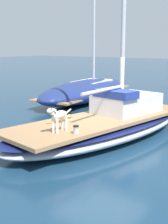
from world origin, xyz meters
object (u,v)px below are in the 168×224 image
Objects in this scene: dog_white at (58,116)px; coiled_rope at (67,119)px; sailboat_main at (103,128)px; dog_tan at (61,118)px; deck_winch at (76,130)px; moored_boat_port_side at (87,90)px.

dog_white is 2.89× the size of coiled_rope.
coiled_rope reaches higher than sailboat_main.
dog_tan is 2.92× the size of coiled_rope.
coiled_rope is at bearing 137.72° from deck_winch.
dog_white is at bearing -52.86° from dog_tan.
sailboat_main is 8.07× the size of dog_white.
moored_boat_port_side is (-4.78, 7.16, -0.19)m from deck_winch.
dog_white reaches higher than coiled_rope.
dog_tan is at bearing 145.95° from deck_winch.
deck_winch is at bearing -56.25° from moored_boat_port_side.
dog_white is 0.12× the size of moored_boat_port_side.
deck_winch is at bearing -77.91° from sailboat_main.
moored_boat_port_side reaches higher than dog_white.
sailboat_main is 2.20m from dog_white.
dog_white is 1.42m from coiled_rope.
sailboat_main is at bearing 102.09° from deck_winch.
dog_tan is (-0.74, -1.14, 0.43)m from sailboat_main.
dog_white reaches higher than deck_winch.
moored_boat_port_side reaches higher than deck_winch.
dog_tan is 0.26m from coiled_rope.
deck_winch is 0.03× the size of moored_boat_port_side.
dog_tan is (-0.71, 0.93, -0.32)m from dog_white.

